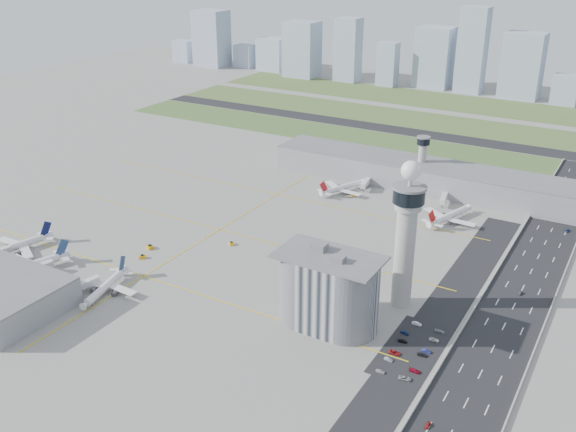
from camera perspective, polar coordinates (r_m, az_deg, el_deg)
The scene contains 60 objects.
ground at distance 305.13m, azimuth -3.33°, elevation -4.85°, with size 1000.00×1000.00×0.00m, color gray.
grass_strip_0 at distance 500.20m, azimuth 9.11°, elevation 6.40°, with size 480.00×50.00×0.08m, color #405E2C.
grass_strip_1 at distance 568.27m, azimuth 11.97°, elevation 8.26°, with size 480.00×60.00×0.08m, color #4A622E.
grass_strip_2 at distance 642.58m, azimuth 14.36°, elevation 9.78°, with size 480.00×70.00×0.08m, color #506A32.
runway at distance 533.54m, azimuth 10.61°, elevation 7.38°, with size 480.00×22.00×0.10m, color black.
highway at distance 267.71m, azimuth 18.05°, elevation -10.54°, with size 28.00×500.00×0.10m, color black.
barrier_left at distance 269.63m, azimuth 15.16°, elevation -9.74°, with size 0.60×500.00×1.20m, color #9E9E99.
barrier_right at distance 265.90m, azimuth 21.03°, elevation -11.12°, with size 0.60×500.00×1.20m, color #9E9E99.
landside_road at distance 264.06m, azimuth 12.21°, elevation -10.33°, with size 18.00×260.00×0.08m, color black.
parking_lot at distance 254.99m, azimuth 10.88°, elevation -11.56°, with size 20.00×44.00×0.10m, color black.
taxiway_line_h_0 at distance 307.10m, azimuth -12.72°, elevation -5.24°, with size 260.00×0.60×0.01m, color yellow.
taxiway_line_h_1 at distance 347.84m, azimuth -6.12°, elevation -1.22°, with size 260.00×0.60×0.01m, color yellow.
taxiway_line_h_2 at distance 393.54m, azimuth -0.98°, elevation 1.93°, with size 260.00×0.60×0.01m, color yellow.
taxiway_line_v at distance 347.84m, azimuth -6.12°, elevation -1.22°, with size 0.60×260.00×0.01m, color yellow.
control_tower at distance 267.01m, azimuth 10.47°, elevation -1.17°, with size 14.00×14.00×64.50m.
secondary_tower at distance 411.19m, azimuth 11.83°, elevation 5.17°, with size 8.60×8.60×31.90m.
admin_building at distance 258.16m, azimuth 3.60°, elevation -6.64°, with size 42.00×24.00×33.50m.
terminal_pier at distance 410.06m, azimuth 12.93°, elevation 3.40°, with size 210.00×32.00×15.80m.
airplane_near_a at distance 347.19m, azimuth -23.17°, elevation -2.17°, with size 39.09×33.23×10.94m, color white, non-canonical shape.
airplane_near_b at distance 323.67m, azimuth -22.38°, elevation -3.82°, with size 41.76×35.50×11.69m, color white, non-canonical shape.
airplane_near_c at distance 295.04m, azimuth -16.04°, elevation -5.75°, with size 36.51×31.03×10.22m, color white, non-canonical shape.
airplane_far_a at distance 397.55m, azimuth 4.94°, elevation 2.86°, with size 36.43×30.96×10.20m, color white, non-canonical shape.
airplane_far_b at distance 365.71m, azimuth 14.24°, elevation 0.36°, with size 39.01×33.16×10.92m, color white, non-canonical shape.
jet_bridge_near_1 at distance 317.45m, azimuth -22.32°, elevation -4.96°, with size 14.00×3.00×5.70m, color silver, non-canonical shape.
jet_bridge_near_2 at distance 296.07m, azimuth -18.68°, elevation -6.50°, with size 14.00×3.00×5.70m, color silver, non-canonical shape.
jet_bridge_far_0 at distance 409.65m, azimuth 7.12°, elevation 3.06°, with size 14.00×3.00×5.70m, color silver, non-canonical shape.
jet_bridge_far_1 at distance 394.27m, azimuth 13.78°, elevation 1.71°, with size 14.00×3.00×5.70m, color silver, non-canonical shape.
tug_0 at distance 337.74m, azimuth -22.39°, elevation -3.59°, with size 2.47×3.60×2.09m, color gold, non-canonical shape.
tug_1 at distance 323.34m, azimuth -12.83°, elevation -3.53°, with size 2.29×3.32×1.93m, color orange, non-canonical shape.
tug_2 at distance 332.31m, azimuth -12.19°, elevation -2.68°, with size 2.52×3.67×2.13m, color #DA9A06, non-canonical shape.
tug_3 at distance 330.06m, azimuth -5.06°, elevation -2.43°, with size 2.03×2.95×1.72m, color #F9AF0A, non-canonical shape.
tug_4 at distance 392.97m, azimuth 5.82°, elevation 1.91°, with size 2.04×2.97×1.72m, color #F6B40A, non-canonical shape.
tug_5 at distance 385.47m, azimuth 10.45°, elevation 1.20°, with size 2.24×3.26×1.89m, color #F7B300, non-canonical shape.
car_lot_0 at distance 241.07m, azimuth 8.21°, elevation -13.51°, with size 1.39×3.46×1.18m, color silver.
car_lot_1 at distance 247.41m, azimuth 8.91°, elevation -12.48°, with size 1.15×3.30×1.09m, color #9BA4AD.
car_lot_2 at distance 251.08m, azimuth 9.46°, elevation -11.89°, with size 2.09×4.54×1.26m, color #B0191E.
car_lot_3 at distance 258.11m, azimuth 10.15°, elevation -10.88°, with size 1.52×3.73×1.08m, color black.
car_lot_4 at distance 262.97m, azimuth 10.33°, elevation -10.17°, with size 1.42×3.53×1.20m, color navy.
car_lot_5 at distance 269.28m, azimuth 11.37°, elevation -9.37°, with size 1.38×3.97×1.31m, color white.
car_lot_6 at distance 239.13m, azimuth 10.35°, elevation -14.01°, with size 2.13×4.61×1.28m, color #9D9D9D.
car_lot_7 at distance 243.35m, azimuth 11.21°, elevation -13.35°, with size 1.69×4.16×1.21m, color maroon.
car_lot_8 at distance 251.91m, azimuth 11.84°, elevation -11.97°, with size 1.50×3.74×1.27m, color black.
car_lot_9 at distance 254.09m, azimuth 12.18°, elevation -11.67°, with size 1.28×3.68×1.21m, color navy.
car_lot_10 at distance 261.22m, azimuth 12.85°, elevation -10.67°, with size 1.82×3.96×1.10m, color silver.
car_lot_11 at distance 266.64m, azimuth 13.34°, elevation -9.94°, with size 1.67×4.11×1.19m, color gray.
car_hw_0 at distance 221.74m, azimuth 12.30°, elevation -17.71°, with size 1.37×3.39×1.16m, color maroon.
car_hw_1 at distance 303.13m, azimuth 19.93°, elevation -6.45°, with size 1.15×3.30×1.09m, color #272829.
car_hw_2 at distance 374.76m, azimuth 23.56°, elevation -1.19°, with size 1.87×4.06×1.13m, color navy.
car_hw_4 at distance 430.56m, azimuth 22.74°, elevation 2.06°, with size 1.42×3.54×1.21m, color #999EB0.
skyline_bldg_0 at distance 843.40m, azimuth -9.20°, elevation 14.26°, with size 24.05×19.24×26.50m, color #9EADC1.
skyline_bldg_1 at distance 808.88m, azimuth -6.82°, elevation 15.41°, with size 37.63×30.10×65.60m, color #9EADC1.
skyline_bldg_2 at distance 798.94m, azimuth -3.83°, elevation 14.01°, with size 22.81×18.25×26.79m, color #9EADC1.
skyline_bldg_3 at distance 778.38m, azimuth -1.35°, elevation 14.18°, with size 32.30×25.84×36.93m, color #9EADC1.
skyline_bldg_4 at distance 738.72m, azimuth 1.25°, elevation 14.59°, with size 35.81×28.65×60.36m, color #9EADC1.
skyline_bldg_5 at distance 717.66m, azimuth 5.35°, elevation 14.50°, with size 25.49×20.39×66.89m, color #9EADC1.
skyline_bldg_6 at distance 699.31m, azimuth 8.85°, elevation 13.19°, with size 20.04×16.03×45.20m, color #9EADC1.
skyline_bldg_7 at distance 701.27m, azimuth 12.86°, elevation 13.59°, with size 35.76×28.61×61.22m, color #9EADC1.
skyline_bldg_8 at distance 683.49m, azimuth 16.07°, elevation 13.97°, with size 26.33×21.06×83.39m, color #9EADC1.
skyline_bldg_9 at distance 675.30m, azimuth 20.12°, elevation 12.44°, with size 36.96×29.57×62.11m, color #9EADC1.
skyline_bldg_10 at distance 663.70m, azimuth 23.42°, elevation 10.25°, with size 23.01×18.41×27.75m, color #9EADC1.
Camera 1 is at (150.64, -222.36, 144.80)m, focal length 40.00 mm.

